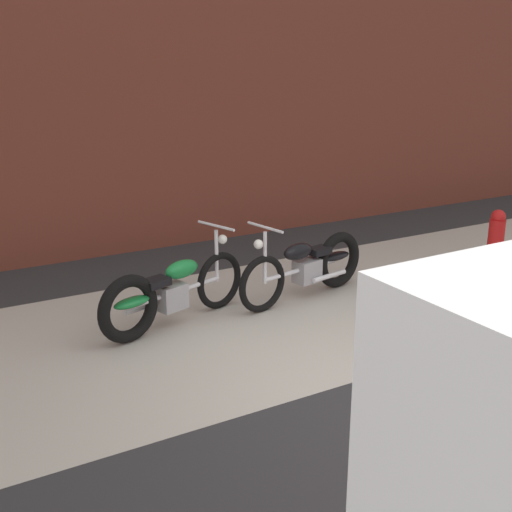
{
  "coord_description": "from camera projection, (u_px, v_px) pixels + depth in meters",
  "views": [
    {
      "loc": [
        -3.47,
        -4.09,
        2.83
      ],
      "look_at": [
        -0.13,
        1.73,
        0.75
      ],
      "focal_mm": 44.84,
      "sensor_mm": 36.0,
      "label": 1
    }
  ],
  "objects": [
    {
      "name": "ground_plane",
      "position": [
        362.0,
        380.0,
        5.88
      ],
      "size": [
        80.0,
        80.0,
        0.0
      ],
      "primitive_type": "plane",
      "color": "#2D2D30"
    },
    {
      "name": "motorcycle_green",
      "position": [
        165.0,
        294.0,
        6.9
      ],
      "size": [
        1.95,
        0.82,
        1.03
      ],
      "rotation": [
        0.0,
        0.0,
        0.3
      ],
      "color": "black",
      "rests_on": "ground"
    },
    {
      "name": "motorcycle_black",
      "position": [
        312.0,
        265.0,
        7.85
      ],
      "size": [
        1.99,
        0.66,
        1.03
      ],
      "rotation": [
        0.0,
        0.0,
        3.33
      ],
      "color": "black",
      "rests_on": "ground"
    },
    {
      "name": "fire_hydrant",
      "position": [
        496.0,
        239.0,
        8.9
      ],
      "size": [
        0.22,
        0.22,
        0.84
      ],
      "color": "red",
      "rests_on": "ground"
    },
    {
      "name": "brick_building_wall",
      "position": [
        146.0,
        63.0,
        9.37
      ],
      "size": [
        36.0,
        0.5,
        5.53
      ],
      "primitive_type": "cube",
      "color": "brown",
      "rests_on": "ground"
    },
    {
      "name": "sidewalk_slab",
      "position": [
        265.0,
        316.0,
        7.33
      ],
      "size": [
        36.0,
        3.5,
        0.01
      ],
      "primitive_type": "cube",
      "color": "#B2ADA3",
      "rests_on": "ground"
    }
  ]
}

